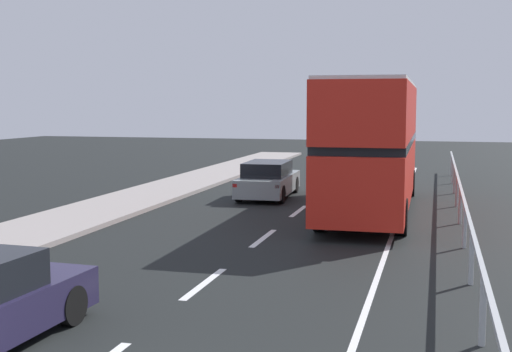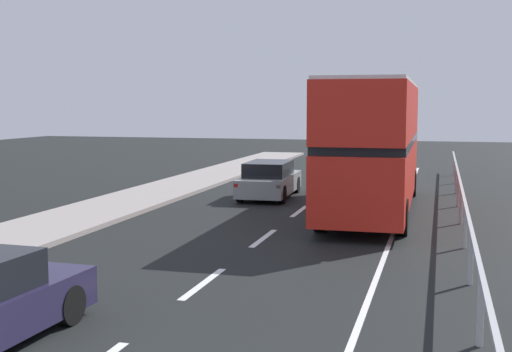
# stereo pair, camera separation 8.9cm
# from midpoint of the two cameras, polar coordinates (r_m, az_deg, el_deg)

# --- Properties ---
(lane_paint_markings) EXTENTS (3.38, 46.00, 0.01)m
(lane_paint_markings) POSITION_cam_midpoint_polar(r_m,az_deg,el_deg) (15.69, 5.47, -6.89)
(lane_paint_markings) COLOR silver
(lane_paint_markings) RESTS_ON ground
(bridge_side_railing) EXTENTS (0.10, 42.00, 1.09)m
(bridge_side_railing) POSITION_cam_midpoint_polar(r_m,az_deg,el_deg) (15.60, 17.19, -3.92)
(bridge_side_railing) COLOR #B0B3B5
(bridge_side_railing) RESTS_ON ground
(double_decker_bus_red) EXTENTS (2.59, 11.08, 4.22)m
(double_decker_bus_red) POSITION_cam_midpoint_polar(r_m,az_deg,el_deg) (22.44, 9.69, 2.78)
(double_decker_bus_red) COLOR red
(double_decker_bus_red) RESTS_ON ground
(sedan_car_ahead) EXTENTS (1.89, 4.43, 1.36)m
(sedan_car_ahead) POSITION_cam_midpoint_polar(r_m,az_deg,el_deg) (25.65, 0.93, -0.33)
(sedan_car_ahead) COLOR gray
(sedan_car_ahead) RESTS_ON ground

